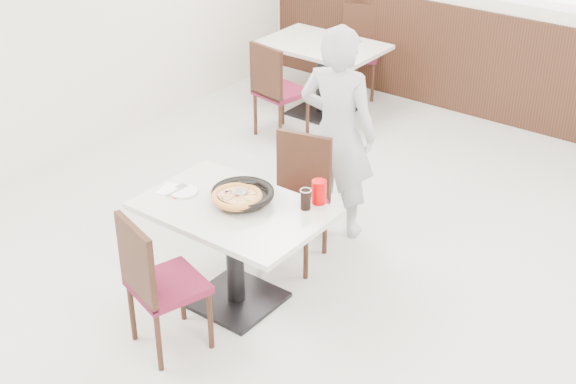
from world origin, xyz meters
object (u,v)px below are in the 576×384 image
Objects in this scene: main_table at (235,256)px; chair_near at (168,282)px; pizza at (237,199)px; diner_person at (338,133)px; pizza_pan at (243,197)px; bg_table_left at (322,79)px; chair_far at (293,204)px; red_cup at (319,192)px; bg_chair_left_near at (281,90)px; bg_chair_left_far at (359,52)px; side_plate at (184,191)px; cola_glass at (306,200)px.

chair_near is at bearing -93.62° from main_table.
chair_near is 0.69m from pizza.
diner_person is at bearing 90.08° from main_table.
pizza_pan is 3.28m from bg_table_left.
pizza_pan is at bearing 78.33° from chair_far.
red_cup is 2.69m from bg_chair_left_near.
red_cup is 3.23m from bg_table_left.
main_table is 7.50× the size of red_cup.
main_table is 1.26× the size of bg_chair_left_far.
bg_chair_left_far is at bearing 99.12° from bg_chair_left_near.
red_cup is at bearing 42.79° from pizza.
bg_table_left is at bearing 108.29° from side_plate.
main_table is 2.73m from bg_chair_left_near.
main_table is at bearing -137.05° from red_cup.
bg_table_left is at bearing 122.99° from cola_glass.
pizza reaches higher than pizza_pan.
bg_table_left is at bearing 114.89° from main_table.
bg_chair_left_far reaches higher than bg_table_left.
pizza reaches higher than main_table.
chair_far is at bearing 60.87° from side_plate.
pizza_pan reaches higher than bg_table_left.
bg_table_left is at bearing 127.97° from chair_near.
bg_chair_left_near is at bearing 121.53° from pizza.
chair_far is 2.85× the size of pizza_pan.
pizza_pan is 2.68m from bg_chair_left_near.
chair_far is 1.00× the size of bg_chair_left_near.
cola_glass is 2.76m from bg_chair_left_near.
red_cup is (0.79, 0.43, 0.07)m from side_plate.
pizza is 1.60× the size of side_plate.
cola_glass is at bearing 101.31° from diner_person.
red_cup is 3.77m from bg_chair_left_far.
pizza_pan is at bearing 80.88° from main_table.
pizza is 2.74m from bg_chair_left_near.
pizza_pan is at bearing 102.91° from chair_near.
bg_chair_left_far is at bearing -78.31° from chair_far.
chair_near is 3.85m from bg_table_left.
red_cup is 0.92m from diner_person.
diner_person is at bearing 116.52° from red_cup.
bg_chair_left_far is (-1.40, 3.66, -0.34)m from pizza.
side_plate is 0.20× the size of bg_chair_left_near.
cola_glass is 0.14× the size of bg_chair_left_near.
chair_far is at bearing 89.82° from bg_chair_left_far.
cola_glass is at bearing 33.89° from pizza.
chair_near reaches higher than cola_glass.
bg_chair_left_near reaches higher than cola_glass.
pizza is at bearing 10.01° from side_plate.
chair_near is 3.22m from bg_chair_left_near.
bg_chair_left_near is (-1.42, 2.32, -0.34)m from pizza.
chair_near reaches higher than pizza.
chair_near is at bearing -69.27° from bg_table_left.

